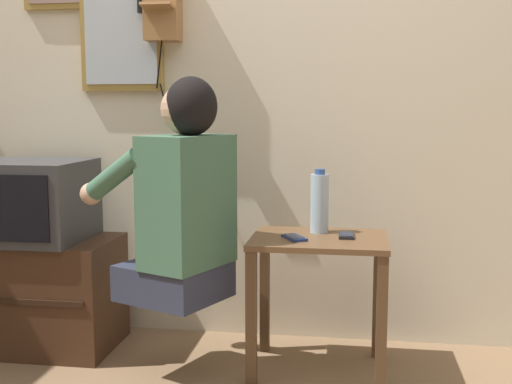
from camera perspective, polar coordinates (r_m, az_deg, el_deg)
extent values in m
cube|color=beige|center=(2.96, -0.75, 11.63)|extent=(6.80, 0.05, 2.55)
cube|color=brown|center=(2.56, 5.62, -4.25)|extent=(0.53, 0.43, 0.02)
cube|color=#523822|center=(2.47, -0.42, -11.25)|extent=(0.04, 0.04, 0.53)
cube|color=#523822|center=(2.45, 11.09, -11.59)|extent=(0.04, 0.04, 0.53)
cube|color=#523822|center=(2.83, 0.79, -8.85)|extent=(0.04, 0.04, 0.53)
cube|color=#523822|center=(2.81, 10.77, -9.11)|extent=(0.04, 0.04, 0.53)
cube|color=#2D3347|center=(2.55, -7.29, -7.81)|extent=(0.46, 0.45, 0.14)
cube|color=#426B51|center=(2.44, -6.11, -0.82)|extent=(0.34, 0.41, 0.50)
sphere|color=tan|center=(2.42, -6.22, 7.31)|extent=(0.19, 0.19, 0.19)
ellipsoid|color=black|center=(2.40, -5.78, 7.59)|extent=(0.26, 0.26, 0.22)
cylinder|color=#426B51|center=(2.48, -12.53, 1.43)|extent=(0.29, 0.19, 0.22)
cylinder|color=#426B51|center=(2.69, -8.08, 2.00)|extent=(0.29, 0.19, 0.22)
sphere|color=tan|center=(2.57, -14.45, -0.15)|extent=(0.09, 0.09, 0.09)
sphere|color=tan|center=(2.78, -10.00, 0.53)|extent=(0.09, 0.09, 0.09)
cube|color=#422819|center=(3.06, -19.13, -8.44)|extent=(0.73, 0.42, 0.49)
cube|color=black|center=(2.87, -21.16, -9.07)|extent=(0.66, 0.01, 0.02)
cube|color=#38383A|center=(2.96, -19.47, -0.71)|extent=(0.48, 0.44, 0.35)
cube|color=black|center=(2.77, -21.65, -1.35)|extent=(0.40, 0.01, 0.27)
cube|color=#9E6B3D|center=(2.91, -8.80, 16.05)|extent=(0.14, 0.07, 0.03)
cylinder|color=black|center=(3.02, -10.22, 16.23)|extent=(0.03, 0.03, 0.09)
cylinder|color=black|center=(2.95, -8.59, 11.20)|extent=(0.04, 0.04, 0.22)
cylinder|color=black|center=(2.94, -8.06, 7.71)|extent=(0.07, 0.06, 0.19)
cube|color=olive|center=(3.09, -11.87, 14.52)|extent=(0.39, 0.03, 0.62)
cube|color=#B2BCC6|center=(3.07, -11.98, 14.55)|extent=(0.34, 0.01, 0.56)
cube|color=navy|center=(2.51, 3.42, -4.07)|extent=(0.11, 0.14, 0.01)
cube|color=black|center=(2.51, 3.42, -3.93)|extent=(0.09, 0.11, 0.00)
cube|color=black|center=(2.57, 8.04, -3.84)|extent=(0.06, 0.13, 0.01)
cube|color=black|center=(2.57, 8.04, -3.70)|extent=(0.05, 0.10, 0.00)
cylinder|color=#ADC6DB|center=(2.63, 5.67, -1.03)|extent=(0.08, 0.08, 0.24)
cylinder|color=#2D4C8C|center=(2.61, 5.70, 1.81)|extent=(0.04, 0.04, 0.02)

